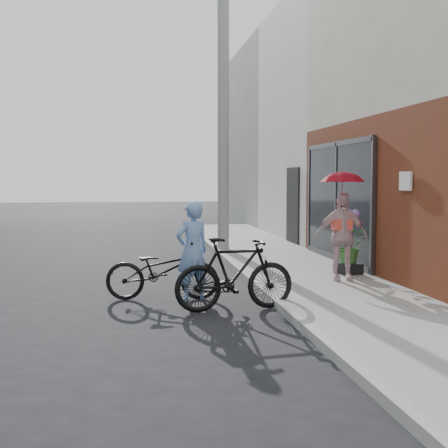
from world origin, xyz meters
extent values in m
plane|color=black|center=(0.00, 0.00, 0.00)|extent=(80.00, 80.00, 0.00)
cube|color=gray|center=(2.10, 2.00, 0.06)|extent=(2.20, 24.00, 0.12)
cube|color=#9E9E99|center=(0.94, 2.00, 0.06)|extent=(0.12, 24.00, 0.12)
cube|color=black|center=(3.16, 3.50, 1.36)|extent=(0.06, 3.80, 2.40)
cube|color=white|center=(3.16, 0.20, 1.82)|extent=(0.04, 0.40, 0.30)
cube|color=white|center=(7.20, 9.00, 3.50)|extent=(8.00, 6.00, 7.00)
cube|color=gray|center=(7.20, 16.00, 3.50)|extent=(8.00, 8.00, 7.00)
cylinder|color=#9E9E99|center=(1.10, 6.00, 3.50)|extent=(0.28, 0.28, 7.00)
imported|color=#799FD7|center=(-0.22, 0.24, 0.76)|extent=(0.66, 0.56, 1.52)
imported|color=black|center=(-0.67, 0.37, 0.45)|extent=(1.78, 0.78, 0.91)
imported|color=black|center=(0.29, -0.57, 0.52)|extent=(1.78, 0.71, 1.04)
imported|color=beige|center=(2.42, 1.06, 0.87)|extent=(0.92, 0.48, 1.51)
imported|color=red|center=(2.42, 1.06, 1.94)|extent=(0.72, 0.72, 0.63)
cube|color=black|center=(2.79, 1.68, 0.22)|extent=(0.45, 0.45, 0.19)
imported|color=#34742E|center=(2.79, 1.68, 0.64)|extent=(0.58, 0.50, 0.65)
camera|label=1|loc=(-1.13, -9.14, 1.87)|focal=50.00mm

